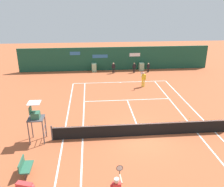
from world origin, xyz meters
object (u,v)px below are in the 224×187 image
player_on_baseline (143,78)px  ball_kid_right_post (148,67)px  tennis_ball_near_service_line (99,100)px  ball_kid_centre_post (113,67)px  ball_kid_left_post (134,67)px  equipment_bag (26,186)px  umpire_chair (36,116)px  player_bench (25,166)px  tennis_ball_mid_court (190,118)px

player_on_baseline → ball_kid_right_post: size_ratio=1.51×
player_on_baseline → tennis_ball_near_service_line: bearing=42.6°
ball_kid_centre_post → tennis_ball_near_service_line: size_ratio=20.24×
ball_kid_right_post → ball_kid_left_post: size_ratio=0.95×
equipment_bag → umpire_chair: bearing=93.1°
umpire_chair → player_bench: 3.52m
player_bench → player_on_baseline: size_ratio=0.59×
tennis_ball_near_service_line → umpire_chair: bearing=-123.3°
tennis_ball_near_service_line → equipment_bag: bearing=-110.4°
tennis_ball_mid_court → tennis_ball_near_service_line: size_ratio=1.00×
umpire_chair → tennis_ball_near_service_line: (4.31, 6.57, -1.75)m
tennis_ball_mid_court → ball_kid_left_post: bearing=98.8°
player_on_baseline → equipment_bag: bearing=66.2°
umpire_chair → ball_kid_centre_post: bearing=157.1°
equipment_bag → ball_kid_centre_post: bearing=72.4°
umpire_chair → equipment_bag: size_ratio=2.87×
player_bench → ball_kid_centre_post: (6.56, 18.66, 0.29)m
player_on_baseline → ball_kid_centre_post: size_ratio=1.35×
ball_kid_left_post → player_bench: bearing=70.8°
ball_kid_left_post → tennis_ball_mid_court: (2.06, -13.23, -0.71)m
player_bench → ball_kid_right_post: ball_kid_right_post is taller
player_bench → tennis_ball_mid_court: 12.53m
ball_kid_centre_post → equipment_bag: bearing=80.6°
player_bench → ball_kid_left_post: ball_kid_left_post is taller
tennis_ball_mid_court → equipment_bag: bearing=-149.2°
equipment_bag → ball_kid_right_post: ball_kid_right_post is taller
player_on_baseline → ball_kid_right_post: bearing=-100.5°
player_on_baseline → umpire_chair: bearing=55.4°
umpire_chair → player_bench: umpire_chair is taller
ball_kid_right_post → tennis_ball_mid_court: (0.22, -13.23, -0.68)m
ball_kid_right_post → tennis_ball_mid_court: bearing=89.8°
equipment_bag → ball_kid_centre_post: size_ratio=0.70×
umpire_chair → equipment_bag: (0.24, -4.41, -1.63)m
player_on_baseline → tennis_ball_near_service_line: (-4.85, -3.33, -0.93)m
player_bench → tennis_ball_mid_court: bearing=115.7°
player_bench → ball_kid_left_post: (9.22, 18.66, 0.24)m
player_bench → tennis_ball_near_service_line: 10.79m
ball_kid_right_post → ball_kid_centre_post: 4.50m
player_bench → ball_kid_centre_post: size_ratio=0.80×
player_on_baseline → player_bench: bearing=63.2°
ball_kid_left_post → tennis_ball_near_service_line: 10.09m
player_bench → player_on_baseline: bearing=145.1°
ball_kid_left_post → ball_kid_centre_post: size_ratio=0.94×
ball_kid_centre_post → player_bench: bearing=78.8°
umpire_chair → tennis_ball_mid_court: (11.23, 2.15, -1.75)m
player_on_baseline → ball_kid_left_post: player_on_baseline is taller
player_bench → ball_kid_left_post: 20.82m
umpire_chair → player_bench: bearing=-0.8°
equipment_bag → ball_kid_right_post: 22.55m
equipment_bag → tennis_ball_near_service_line: equipment_bag is taller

